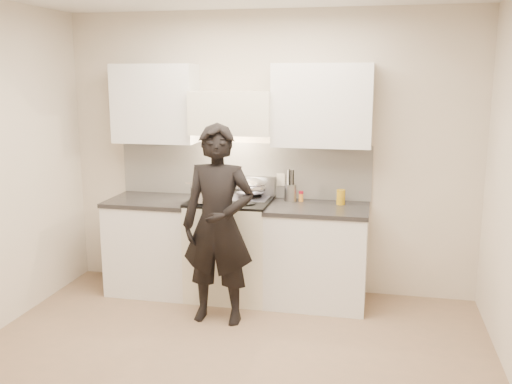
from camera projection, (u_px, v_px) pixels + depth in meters
ground_plane at (222, 370)px, 4.12m from camera, size 4.00×4.00×0.00m
room_shell at (225, 144)px, 4.17m from camera, size 4.04×3.54×2.70m
stove at (231, 248)px, 5.46m from camera, size 0.76×0.65×0.96m
counter_right at (317, 255)px, 5.29m from camera, size 0.92×0.67×0.92m
counter_left at (154, 244)px, 5.62m from camera, size 0.82×0.67×0.92m
wok at (250, 187)px, 5.45m from camera, size 0.34×0.41×0.27m
stock_pot at (205, 191)px, 5.24m from camera, size 0.38×0.29×0.18m
utensil_crock at (290, 192)px, 5.40m from camera, size 0.11×0.11×0.30m
spice_jar at (301, 196)px, 5.40m from camera, size 0.04×0.04×0.10m
oil_glass at (341, 197)px, 5.26m from camera, size 0.08×0.08×0.14m
person at (218, 225)px, 4.81m from camera, size 0.63×0.42×1.71m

